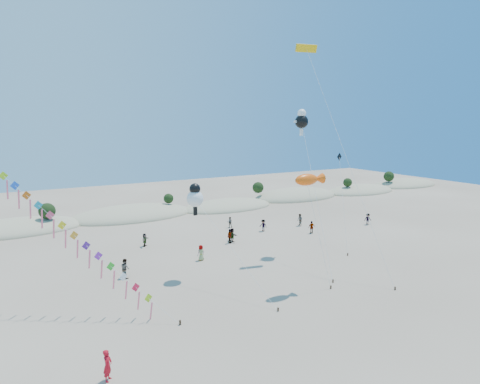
{
  "coord_description": "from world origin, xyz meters",
  "views": [
    {
      "loc": [
        -15.23,
        -16.01,
        14.19
      ],
      "look_at": [
        1.66,
        14.0,
        8.33
      ],
      "focal_mm": 30.0,
      "sensor_mm": 36.0,
      "label": 1
    }
  ],
  "objects_px": {
    "fish_kite": "(309,180)",
    "flyer_foreground": "(108,365)",
    "parafoil_kite": "(308,52)",
    "kite_train": "(28,197)"
  },
  "relations": [
    {
      "from": "fish_kite",
      "to": "parafoil_kite",
      "type": "bearing_deg",
      "value": 53.9
    },
    {
      "from": "kite_train",
      "to": "flyer_foreground",
      "type": "xyz_separation_m",
      "value": [
        2.94,
        -12.37,
        -7.8
      ]
    },
    {
      "from": "kite_train",
      "to": "flyer_foreground",
      "type": "height_order",
      "value": "kite_train"
    },
    {
      "from": "kite_train",
      "to": "fish_kite",
      "type": "relative_size",
      "value": 1.67
    },
    {
      "from": "kite_train",
      "to": "fish_kite",
      "type": "xyz_separation_m",
      "value": [
        21.05,
        -7.31,
        0.81
      ]
    },
    {
      "from": "kite_train",
      "to": "fish_kite",
      "type": "bearing_deg",
      "value": -19.14
    },
    {
      "from": "fish_kite",
      "to": "flyer_foreground",
      "type": "height_order",
      "value": "fish_kite"
    },
    {
      "from": "fish_kite",
      "to": "flyer_foreground",
      "type": "xyz_separation_m",
      "value": [
        -18.1,
        -5.06,
        -8.61
      ]
    },
    {
      "from": "parafoil_kite",
      "to": "flyer_foreground",
      "type": "bearing_deg",
      "value": -150.98
    },
    {
      "from": "kite_train",
      "to": "parafoil_kite",
      "type": "distance_m",
      "value": 30.07
    }
  ]
}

